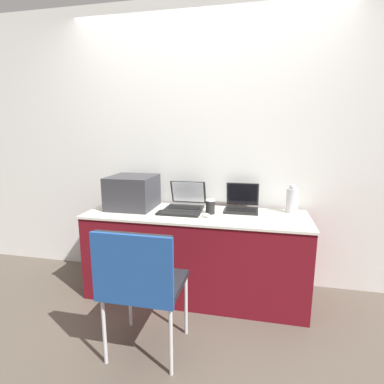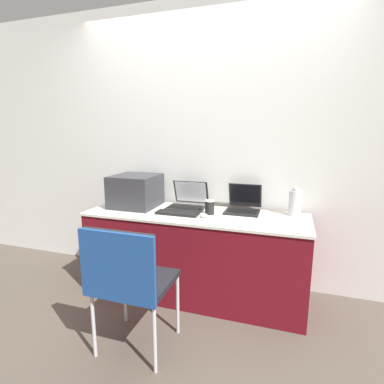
{
  "view_description": "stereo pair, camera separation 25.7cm",
  "coord_description": "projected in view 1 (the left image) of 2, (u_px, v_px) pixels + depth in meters",
  "views": [
    {
      "loc": [
        0.5,
        -2.13,
        1.45
      ],
      "look_at": [
        -0.04,
        0.33,
        0.93
      ],
      "focal_mm": 28.0,
      "sensor_mm": 36.0,
      "label": 1
    },
    {
      "loc": [
        0.75,
        -2.07,
        1.45
      ],
      "look_at": [
        -0.04,
        0.33,
        0.93
      ],
      "focal_mm": 28.0,
      "sensor_mm": 36.0,
      "label": 2
    }
  ],
  "objects": [
    {
      "name": "chair",
      "position": [
        140.0,
        278.0,
        1.82
      ],
      "size": [
        0.49,
        0.45,
        0.88
      ],
      "color": "black",
      "rests_on": "ground_plane"
    },
    {
      "name": "external_keyboard",
      "position": [
        178.0,
        214.0,
        2.53
      ],
      "size": [
        0.36,
        0.12,
        0.02
      ],
      "color": "black",
      "rests_on": "table"
    },
    {
      "name": "printer",
      "position": [
        132.0,
        191.0,
        2.73
      ],
      "size": [
        0.4,
        0.41,
        0.3
      ],
      "color": "#333338",
      "rests_on": "table"
    },
    {
      "name": "ground_plane",
      "position": [
        188.0,
        312.0,
        2.43
      ],
      "size": [
        14.0,
        14.0,
        0.0
      ],
      "primitive_type": "plane",
      "color": "brown"
    },
    {
      "name": "table",
      "position": [
        196.0,
        254.0,
        2.65
      ],
      "size": [
        1.89,
        0.62,
        0.75
      ],
      "color": "maroon",
      "rests_on": "ground_plane"
    },
    {
      "name": "coffee_cup",
      "position": [
        210.0,
        207.0,
        2.55
      ],
      "size": [
        0.08,
        0.08,
        0.12
      ],
      "color": "black",
      "rests_on": "table"
    },
    {
      "name": "mouse",
      "position": [
        206.0,
        215.0,
        2.45
      ],
      "size": [
        0.07,
        0.04,
        0.04
      ],
      "color": "silver",
      "rests_on": "table"
    },
    {
      "name": "laptop_left",
      "position": [
        186.0,
        202.0,
        2.76
      ],
      "size": [
        0.33,
        0.32,
        0.24
      ],
      "color": "black",
      "rests_on": "table"
    },
    {
      "name": "wall_back",
      "position": [
        204.0,
        147.0,
        2.83
      ],
      "size": [
        8.0,
        0.05,
        2.6
      ],
      "color": "silver",
      "rests_on": "ground_plane"
    },
    {
      "name": "laptop_right",
      "position": [
        242.0,
        204.0,
        2.67
      ],
      "size": [
        0.29,
        0.31,
        0.23
      ],
      "color": "black",
      "rests_on": "table"
    },
    {
      "name": "metal_pitcher",
      "position": [
        292.0,
        200.0,
        2.57
      ],
      "size": [
        0.1,
        0.1,
        0.25
      ],
      "color": "silver",
      "rests_on": "table"
    }
  ]
}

